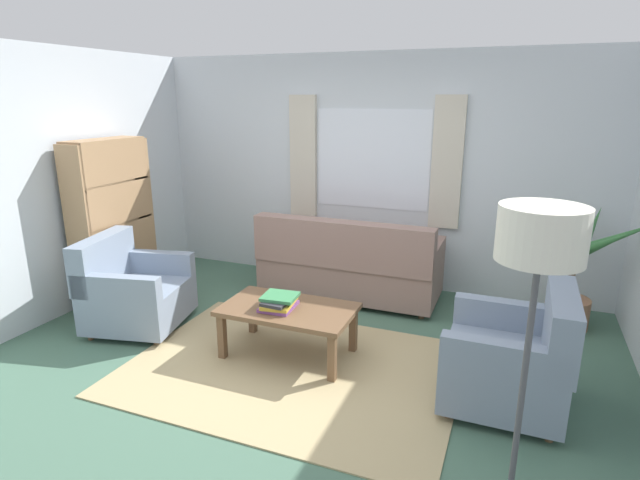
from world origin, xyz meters
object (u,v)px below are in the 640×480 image
object	(u,v)px
armchair_left	(132,291)
bookshelf	(116,231)
book_stack_on_table	(279,302)
armchair_right	(514,359)
standing_lamp	(538,263)
potted_plant	(573,278)
couch	(348,266)
coffee_table	(288,313)

from	to	relation	value
armchair_left	bookshelf	world-z (taller)	bookshelf
book_stack_on_table	bookshelf	xyz separation A→B (m)	(-2.16, 0.51, 0.27)
armchair_right	bookshelf	world-z (taller)	bookshelf
armchair_left	bookshelf	size ratio (longest dim) A/B	0.58
armchair_right	standing_lamp	size ratio (longest dim) A/B	0.52
potted_plant	standing_lamp	world-z (taller)	standing_lamp
bookshelf	armchair_left	bearing A→B (deg)	50.69
couch	book_stack_on_table	distance (m)	1.45
book_stack_on_table	potted_plant	bearing A→B (deg)	33.45
armchair_right	bookshelf	size ratio (longest dim) A/B	0.51
coffee_table	standing_lamp	bearing A→B (deg)	-35.33
armchair_left	book_stack_on_table	bearing A→B (deg)	-102.87
bookshelf	standing_lamp	size ratio (longest dim) A/B	1.02
couch	bookshelf	xyz separation A→B (m)	(-2.29, -0.93, 0.40)
potted_plant	book_stack_on_table	bearing A→B (deg)	-146.55
armchair_left	potted_plant	distance (m)	4.15
couch	armchair_right	distance (m)	2.25
couch	armchair_right	xyz separation A→B (m)	(1.72, -1.46, -0.01)
couch	book_stack_on_table	world-z (taller)	couch
bookshelf	potted_plant	bearing A→B (deg)	102.78
couch	book_stack_on_table	bearing A→B (deg)	85.11
book_stack_on_table	potted_plant	distance (m)	2.77
couch	coffee_table	distance (m)	1.40
couch	bookshelf	size ratio (longest dim) A/B	1.10
armchair_left	bookshelf	bearing A→B (deg)	38.37
book_stack_on_table	bookshelf	bearing A→B (deg)	166.71
bookshelf	standing_lamp	distance (m)	4.44
book_stack_on_table	bookshelf	size ratio (longest dim) A/B	0.21
potted_plant	standing_lamp	bearing A→B (deg)	-99.22
couch	standing_lamp	xyz separation A→B (m)	(1.74, -2.67, 1.08)
couch	standing_lamp	size ratio (longest dim) A/B	1.12
couch	potted_plant	bearing A→B (deg)	-177.67
armchair_right	bookshelf	distance (m)	4.06
coffee_table	book_stack_on_table	world-z (taller)	book_stack_on_table
armchair_left	standing_lamp	bearing A→B (deg)	-122.45
standing_lamp	coffee_table	bearing A→B (deg)	144.67
book_stack_on_table	potted_plant	size ratio (longest dim) A/B	0.31
standing_lamp	armchair_left	bearing A→B (deg)	159.87
coffee_table	bookshelf	size ratio (longest dim) A/B	0.64
armchair_left	coffee_table	size ratio (longest dim) A/B	0.91
armchair_right	potted_plant	world-z (taller)	potted_plant
bookshelf	book_stack_on_table	bearing A→B (deg)	76.71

